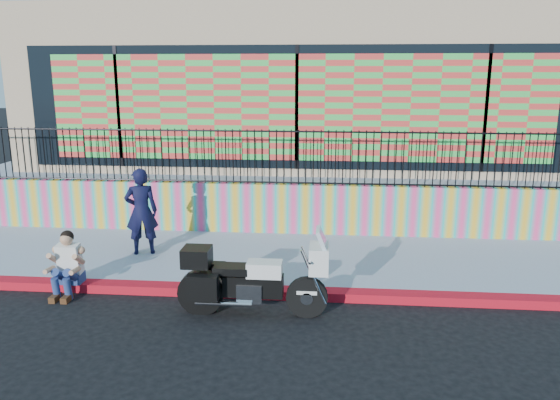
# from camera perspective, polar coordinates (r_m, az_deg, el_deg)

# --- Properties ---
(ground) EXTENTS (90.00, 90.00, 0.00)m
(ground) POSITION_cam_1_polar(r_m,az_deg,el_deg) (9.25, 0.06, -10.10)
(ground) COLOR black
(ground) RESTS_ON ground
(red_curb) EXTENTS (16.00, 0.30, 0.15)m
(red_curb) POSITION_cam_1_polar(r_m,az_deg,el_deg) (9.22, 0.06, -9.67)
(red_curb) COLOR #B90D14
(red_curb) RESTS_ON ground
(sidewalk) EXTENTS (16.00, 3.00, 0.15)m
(sidewalk) POSITION_cam_1_polar(r_m,az_deg,el_deg) (10.75, 0.85, -6.24)
(sidewalk) COLOR #8A92A6
(sidewalk) RESTS_ON ground
(mural_wall) EXTENTS (16.00, 0.20, 1.10)m
(mural_wall) POSITION_cam_1_polar(r_m,az_deg,el_deg) (12.10, 1.44, -0.92)
(mural_wall) COLOR #F03F80
(mural_wall) RESTS_ON sidewalk
(metal_fence) EXTENTS (15.80, 0.04, 1.20)m
(metal_fence) POSITION_cam_1_polar(r_m,az_deg,el_deg) (11.86, 1.47, 4.47)
(metal_fence) COLOR black
(metal_fence) RESTS_ON mural_wall
(elevated_platform) EXTENTS (16.00, 10.00, 1.25)m
(elevated_platform) POSITION_cam_1_polar(r_m,az_deg,el_deg) (17.09, 2.57, 3.04)
(elevated_platform) COLOR #8A92A6
(elevated_platform) RESTS_ON ground
(storefront_building) EXTENTS (14.00, 8.06, 4.00)m
(storefront_building) POSITION_cam_1_polar(r_m,az_deg,el_deg) (16.60, 2.63, 11.84)
(storefront_building) COLOR tan
(storefront_building) RESTS_ON elevated_platform
(police_motorcycle) EXTENTS (2.28, 0.75, 1.42)m
(police_motorcycle) POSITION_cam_1_polar(r_m,az_deg,el_deg) (8.42, -3.10, -8.18)
(police_motorcycle) COLOR black
(police_motorcycle) RESTS_ON ground
(police_officer) EXTENTS (0.72, 0.58, 1.71)m
(police_officer) POSITION_cam_1_polar(r_m,az_deg,el_deg) (10.98, -14.28, -1.16)
(police_officer) COLOR black
(police_officer) RESTS_ON sidewalk
(seated_man) EXTENTS (0.54, 0.71, 1.06)m
(seated_man) POSITION_cam_1_polar(r_m,az_deg,el_deg) (9.83, -21.46, -6.80)
(seated_man) COLOR navy
(seated_man) RESTS_ON ground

